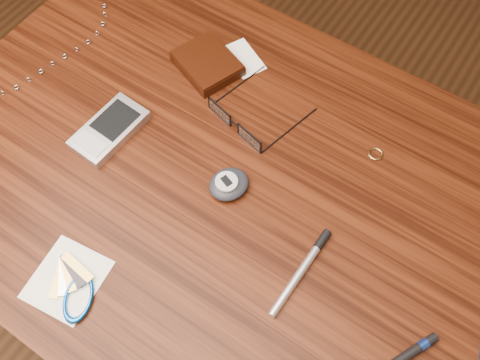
% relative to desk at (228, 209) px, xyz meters
% --- Properties ---
extents(ground, '(3.80, 3.80, 0.00)m').
position_rel_desk_xyz_m(ground, '(0.00, 0.00, -0.65)').
color(ground, '#472814').
rests_on(ground, ground).
extents(desk, '(1.00, 0.70, 0.75)m').
position_rel_desk_xyz_m(desk, '(0.00, 0.00, 0.00)').
color(desk, '#371508').
rests_on(desk, ground).
extents(wallet_and_card, '(0.15, 0.15, 0.02)m').
position_rel_desk_xyz_m(wallet_and_card, '(-0.15, 0.17, 0.11)').
color(wallet_and_card, black).
rests_on(wallet_and_card, desk).
extents(eyeglasses, '(0.15, 0.15, 0.03)m').
position_rel_desk_xyz_m(eyeglasses, '(-0.04, 0.09, 0.11)').
color(eyeglasses, black).
rests_on(eyeglasses, desk).
extents(gold_ring, '(0.02, 0.02, 0.00)m').
position_rel_desk_xyz_m(gold_ring, '(0.17, 0.17, 0.10)').
color(gold_ring, tan).
rests_on(gold_ring, desk).
extents(pda_phone, '(0.07, 0.13, 0.02)m').
position_rel_desk_xyz_m(pda_phone, '(-0.21, -0.03, 0.11)').
color(pda_phone, '#B7B7BC').
rests_on(pda_phone, desk).
extents(pedometer, '(0.07, 0.08, 0.03)m').
position_rel_desk_xyz_m(pedometer, '(0.01, -0.01, 0.11)').
color(pedometer, black).
rests_on(pedometer, desk).
extents(notepad_keys, '(0.12, 0.11, 0.01)m').
position_rel_desk_xyz_m(notepad_keys, '(-0.08, -0.26, 0.11)').
color(notepad_keys, white).
rests_on(notepad_keys, desk).
extents(silver_pen, '(0.02, 0.15, 0.01)m').
position_rel_desk_xyz_m(silver_pen, '(0.17, -0.05, 0.11)').
color(silver_pen, silver).
rests_on(silver_pen, desk).
extents(black_blue_pen, '(0.05, 0.09, 0.01)m').
position_rel_desk_xyz_m(black_blue_pen, '(0.34, -0.08, 0.11)').
color(black_blue_pen, black).
rests_on(black_blue_pen, desk).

